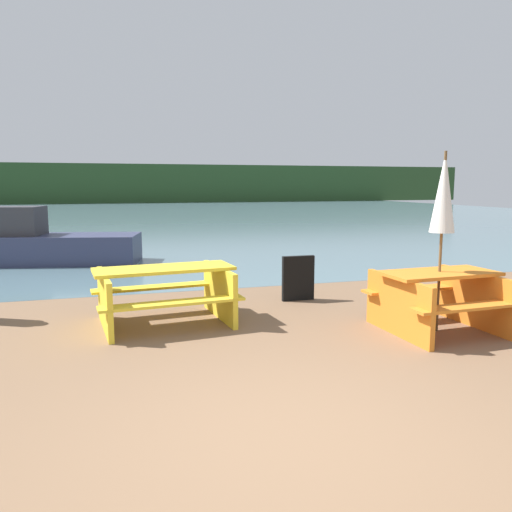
{
  "coord_description": "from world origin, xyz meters",
  "views": [
    {
      "loc": [
        -1.24,
        -3.31,
        1.93
      ],
      "look_at": [
        0.86,
        3.86,
        0.85
      ],
      "focal_mm": 35.0,
      "sensor_mm": 36.0,
      "label": 1
    }
  ],
  "objects_px": {
    "picnic_table_yellow": "(165,290)",
    "signboard": "(298,278)",
    "picnic_table_orange": "(438,296)",
    "umbrella_white": "(444,194)",
    "boat": "(26,243)"
  },
  "relations": [
    {
      "from": "umbrella_white",
      "to": "boat",
      "type": "xyz_separation_m",
      "value": [
        -6.11,
        7.7,
        -1.3
      ]
    },
    {
      "from": "umbrella_white",
      "to": "boat",
      "type": "distance_m",
      "value": 9.91
    },
    {
      "from": "picnic_table_yellow",
      "to": "signboard",
      "type": "bearing_deg",
      "value": 18.99
    },
    {
      "from": "picnic_table_yellow",
      "to": "umbrella_white",
      "type": "height_order",
      "value": "umbrella_white"
    },
    {
      "from": "picnic_table_orange",
      "to": "picnic_table_yellow",
      "type": "height_order",
      "value": "picnic_table_orange"
    },
    {
      "from": "picnic_table_orange",
      "to": "boat",
      "type": "relative_size",
      "value": 0.3
    },
    {
      "from": "boat",
      "to": "signboard",
      "type": "xyz_separation_m",
      "value": [
        4.98,
        -5.53,
        -0.14
      ]
    },
    {
      "from": "picnic_table_yellow",
      "to": "signboard",
      "type": "relative_size",
      "value": 2.68
    },
    {
      "from": "boat",
      "to": "picnic_table_orange",
      "type": "bearing_deg",
      "value": -39.19
    },
    {
      "from": "picnic_table_yellow",
      "to": "signboard",
      "type": "xyz_separation_m",
      "value": [
        2.29,
        0.79,
        -0.1
      ]
    },
    {
      "from": "picnic_table_orange",
      "to": "umbrella_white",
      "type": "relative_size",
      "value": 0.66
    },
    {
      "from": "signboard",
      "to": "umbrella_white",
      "type": "bearing_deg",
      "value": -62.4
    },
    {
      "from": "picnic_table_yellow",
      "to": "picnic_table_orange",
      "type": "bearing_deg",
      "value": -21.95
    },
    {
      "from": "boat",
      "to": "signboard",
      "type": "distance_m",
      "value": 7.45
    },
    {
      "from": "picnic_table_orange",
      "to": "umbrella_white",
      "type": "xyz_separation_m",
      "value": [
        0.0,
        0.0,
        1.34
      ]
    }
  ]
}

